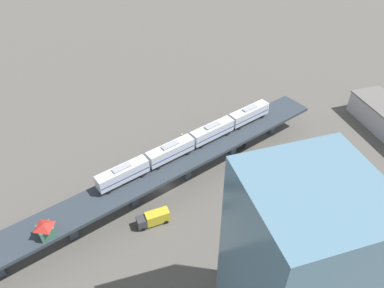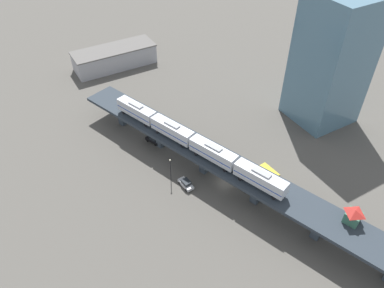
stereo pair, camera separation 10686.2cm
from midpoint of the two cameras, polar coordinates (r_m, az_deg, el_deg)
ground_plane at (r=74.04m, az=-23.94°, el=-29.36°), size 400.00×400.00×0.00m
elevated_viaduct at (r=68.78m, az=-25.33°, el=-27.65°), size 39.03×89.42×6.82m
subway_train at (r=71.03m, az=-31.10°, el=-21.47°), size 19.48×47.81×4.45m
signal_hut at (r=57.65m, az=-4.21°, el=-44.75°), size 4.12×4.12×3.40m
street_car_black at (r=86.84m, az=-32.49°, el=-17.11°), size 3.41×4.75×1.89m
street_car_silver at (r=76.83m, az=-31.68°, el=-28.11°), size 2.24×4.54×1.89m
delivery_truck at (r=69.47m, az=-14.71°, el=-29.87°), size 2.91×7.37×3.20m
street_lamp at (r=76.53m, az=-34.50°, el=-25.13°), size 0.44×0.44×6.94m
warehouse_building at (r=117.51m, az=-31.49°, el=1.82°), size 28.61×10.34×6.80m
office_tower at (r=68.41m, az=2.50°, el=-3.83°), size 16.00×16.00×36.00m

